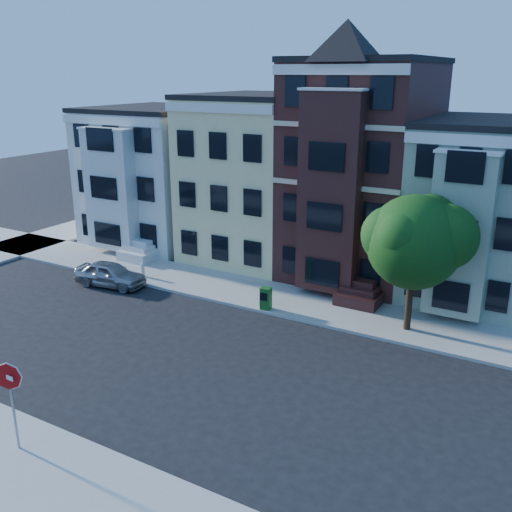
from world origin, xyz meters
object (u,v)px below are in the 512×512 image
Objects in this scene: parked_car at (110,274)px; street_tree at (414,248)px; newspaper_box at (266,298)px; fire_hydrant at (143,271)px; stop_sign at (12,401)px.

street_tree is at bearing -89.20° from parked_car.
parked_car is at bearing 178.84° from newspaper_box.
parked_car is 9.43m from newspaper_box.
fire_hydrant is 0.19× the size of stop_sign.
street_tree is 16.70m from parked_car.
stop_sign is at bearing -155.21° from parked_car.
newspaper_box is 1.75× the size of fire_hydrant.
fire_hydrant is at bearing -32.16° from parked_car.
newspaper_box is (9.36, 1.17, 0.01)m from parked_car.
stop_sign is (7.12, -14.32, 1.38)m from fire_hydrant.
parked_car reaches higher than newspaper_box.
street_tree reaches higher than parked_car.
parked_car is 2.00m from fire_hydrant.
newspaper_box is (-6.82, -1.22, -3.34)m from street_tree.
street_tree is 17.18m from stop_sign.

